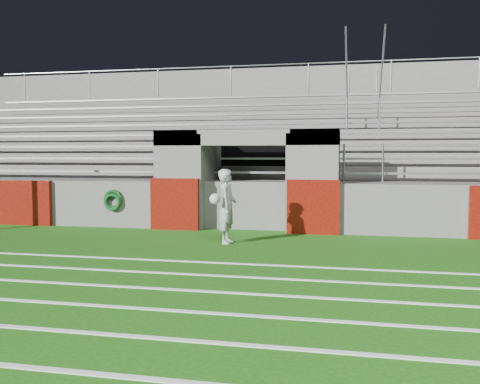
# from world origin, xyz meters

# --- Properties ---
(ground) EXTENTS (90.00, 90.00, 0.00)m
(ground) POSITION_xyz_m (0.00, 0.00, 0.00)
(ground) COLOR #18530D
(ground) RESTS_ON ground
(field_markings) EXTENTS (28.00, 8.09, 0.01)m
(field_markings) POSITION_xyz_m (0.00, -5.00, 0.01)
(field_markings) COLOR white
(field_markings) RESTS_ON ground
(stadium_structure) EXTENTS (26.00, 8.48, 5.42)m
(stadium_structure) POSITION_xyz_m (0.00, 7.97, 1.49)
(stadium_structure) COLOR #595754
(stadium_structure) RESTS_ON ground
(goalkeeper_with_ball) EXTENTS (0.53, 0.74, 1.65)m
(goalkeeper_with_ball) POSITION_xyz_m (0.04, 1.16, 0.83)
(goalkeeper_with_ball) COLOR #9EA3A8
(goalkeeper_with_ball) RESTS_ON ground
(hose_coil) EXTENTS (0.54, 0.15, 0.58)m
(hose_coil) POSITION_xyz_m (-3.55, 2.93, 0.74)
(hose_coil) COLOR #0C3F14
(hose_coil) RESTS_ON ground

